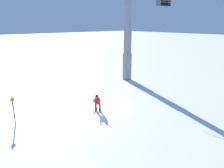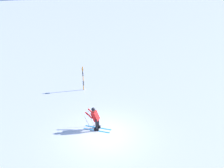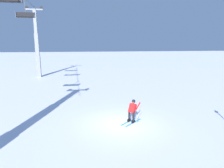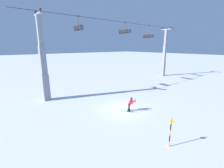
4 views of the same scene
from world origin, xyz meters
name	(u,v)px [view 3 (image 3 of 4)]	position (x,y,z in m)	size (l,w,h in m)	color
ground_plane	(121,123)	(0.00, 0.00, 0.00)	(260.00, 260.00, 0.00)	white
skier_carving_main	(133,109)	(0.18, -0.84, 0.87)	(1.44, 1.63, 1.64)	#198CCC
lift_tower_far	(37,48)	(20.70, 8.45, 4.52)	(0.65, 2.50, 10.70)	gray
chairlift_seat_middle	(25,15)	(14.53, 8.45, 8.61)	(0.61, 2.15, 2.33)	black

